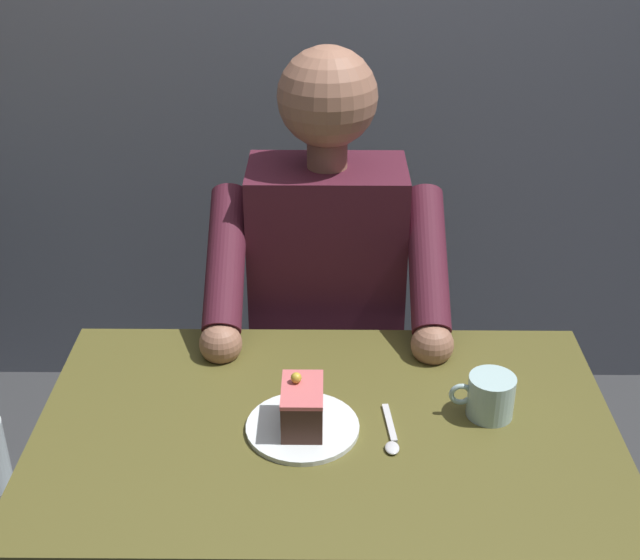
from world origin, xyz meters
name	(u,v)px	position (x,y,z in m)	size (l,w,h in m)	color
dining_table	(326,462)	(0.00, 0.00, 0.62)	(1.08, 0.67, 0.71)	brown
chair	(327,344)	(0.00, -0.63, 0.49)	(0.42, 0.42, 0.89)	#4C572A
seated_person	(327,316)	(0.00, -0.46, 0.67)	(0.53, 0.58, 1.29)	#4A1929
dessert_plate	(303,427)	(0.04, 0.02, 0.72)	(0.21, 0.21, 0.01)	white
cake_slice	(303,406)	(0.04, 0.02, 0.77)	(0.08, 0.12, 0.10)	#41271F
coffee_cup	(491,395)	(-0.31, -0.03, 0.76)	(0.12, 0.09, 0.08)	#A8CACC
dessert_spoon	(391,437)	(-0.12, 0.04, 0.72)	(0.03, 0.14, 0.01)	silver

